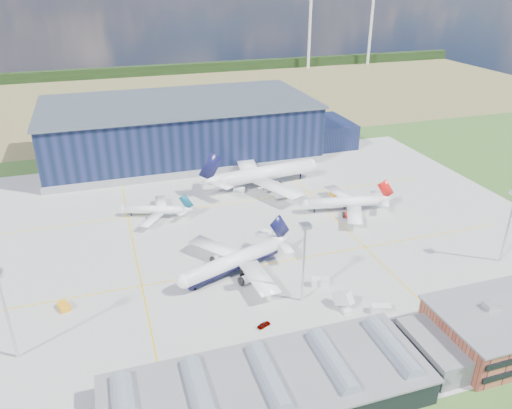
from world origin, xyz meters
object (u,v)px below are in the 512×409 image
Objects in this scene: light_mast_center at (304,250)px; airstair at (343,302)px; hangar at (186,131)px; gse_tug_c at (334,194)px; airliner_regional at (153,206)px; gse_van_a at (381,309)px; light_mast_west at (3,302)px; airliner_navy at (232,254)px; gse_tug_a at (64,307)px; gse_van_c at (320,282)px; light_mast_east at (511,215)px; gse_cart_b at (266,232)px; gse_van_b at (239,190)px; car_b at (361,335)px; car_a at (264,325)px; airliner_widebody at (265,166)px; gse_cart_a at (215,244)px; airliner_red at (344,197)px.

light_mast_center reaches higher than airstair.
hangar reaches higher than gse_tug_c.
airliner_regional is at bearing 95.66° from airstair.
airstair reaches higher than gse_tug_c.
light_mast_center is at bearing 76.47° from gse_van_a.
airliner_navy is at bearing 17.88° from light_mast_west.
gse_tug_a is 0.78× the size of gse_van_a.
gse_van_a is at bearing -55.85° from airstair.
gse_van_c is at bearing 33.14° from light_mast_center.
light_mast_east is at bearing 167.94° from airliner_regional.
airstair is at bearing -121.98° from gse_cart_b.
hangar is at bearing 42.12° from gse_tug_a.
airliner_navy is 59.14m from gse_van_b.
light_mast_center is (7.19, -124.80, 3.82)m from hangar.
gse_tug_a is 0.98× the size of car_b.
gse_van_a is at bearing -40.78° from gse_tug_a.
airliner_navy reaches higher than car_a.
hangar reaches higher than car_b.
light_mast_west is 4.72× the size of gse_van_c.
car_b is at bearing -102.78° from airliner_widebody.
gse_cart_a is at bearing 42.27° from car_b.
light_mast_west is 70.00m from light_mast_center.
gse_cart_b is (10.30, -86.77, -10.95)m from hangar.
car_a is at bearing 125.33° from airliner_regional.
light_mast_east reaches higher than gse_tug_a.
light_mast_west is at bearing -2.57° from airliner_navy.
gse_van_a is (77.69, -26.51, 0.28)m from gse_tug_a.
airliner_regional is 8.06× the size of gse_cart_a.
gse_cart_b is 0.58× the size of airstair.
light_mast_east is at bearing -79.12° from gse_tug_c.
light_mast_west is 115.50m from airliner_widebody.
airliner_widebody is at bearing 32.07° from gse_cart_b.
gse_van_a is 51.07m from gse_cart_b.
gse_van_c is (14.68, -119.92, -10.45)m from hangar.
light_mast_east is 5.91× the size of gse_tug_a.
gse_van_b is 35.95m from gse_cart_b.
airliner_widebody reaches higher than airliner_red.
light_mast_center is 78.77m from airliner_widebody.
gse_van_a is (17.33, -11.01, -14.34)m from light_mast_center.
gse_cart_b is at bearing 27.49° from light_mast_west.
airliner_navy is 47.49m from airliner_regional.
gse_van_a is at bearing -32.44° from light_mast_center.
gse_tug_c is 0.60× the size of gse_van_c.
light_mast_center is at bearing -36.34° from gse_tug_a.
gse_cart_a is 0.69× the size of gse_van_c.
light_mast_west is 1.00× the size of light_mast_east.
light_mast_west reaches higher than gse_van_a.
gse_cart_a is at bearing 149.30° from gse_cart_b.
airliner_widebody is at bearing -141.88° from airliner_regional.
airliner_red reaches higher than gse_tug_c.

